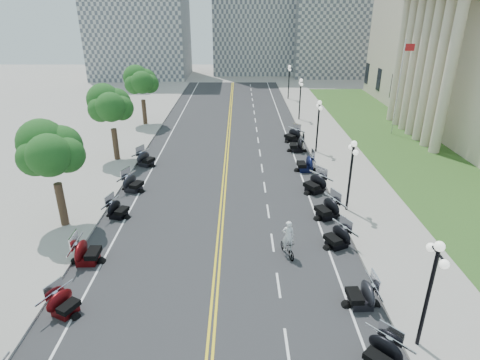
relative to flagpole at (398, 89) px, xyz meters
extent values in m
plane|color=gray|center=(-18.00, -22.00, -5.00)|extent=(160.00, 160.00, 0.00)
cube|color=#333335|center=(-18.00, -12.00, -5.00)|extent=(16.00, 90.00, 0.01)
cube|color=yellow|center=(-18.12, -12.00, -4.99)|extent=(0.12, 90.00, 0.00)
cube|color=yellow|center=(-17.88, -12.00, -4.99)|extent=(0.12, 90.00, 0.00)
cube|color=white|center=(-11.60, -12.00, -4.99)|extent=(0.12, 90.00, 0.00)
cube|color=white|center=(-24.40, -12.00, -4.99)|extent=(0.12, 90.00, 0.00)
cube|color=white|center=(-14.80, -30.00, -4.99)|extent=(0.12, 2.00, 0.00)
cube|color=white|center=(-14.80, -26.00, -4.99)|extent=(0.12, 2.00, 0.00)
cube|color=white|center=(-14.80, -22.00, -4.99)|extent=(0.12, 2.00, 0.00)
cube|color=white|center=(-14.80, -18.00, -4.99)|extent=(0.12, 2.00, 0.00)
cube|color=white|center=(-14.80, -14.00, -4.99)|extent=(0.12, 2.00, 0.00)
cube|color=white|center=(-14.80, -10.00, -4.99)|extent=(0.12, 2.00, 0.00)
cube|color=white|center=(-14.80, -6.00, -4.99)|extent=(0.12, 2.00, 0.00)
cube|color=white|center=(-14.80, -2.00, -4.99)|extent=(0.12, 2.00, 0.00)
cube|color=white|center=(-14.80, 2.00, -4.99)|extent=(0.12, 2.00, 0.00)
cube|color=white|center=(-14.80, 6.00, -4.99)|extent=(0.12, 2.00, 0.00)
cube|color=white|center=(-14.80, 10.00, -4.99)|extent=(0.12, 2.00, 0.00)
cube|color=white|center=(-14.80, 14.00, -4.99)|extent=(0.12, 2.00, 0.00)
cube|color=white|center=(-14.80, 18.00, -4.99)|extent=(0.12, 2.00, 0.00)
cube|color=white|center=(-14.80, 22.00, -4.99)|extent=(0.12, 2.00, 0.00)
cube|color=white|center=(-14.80, 26.00, -4.99)|extent=(0.12, 2.00, 0.00)
cube|color=white|center=(-14.80, 30.00, -4.99)|extent=(0.12, 2.00, 0.00)
cube|color=#9E9991|center=(-7.50, -12.00, -4.92)|extent=(5.00, 90.00, 0.15)
cube|color=#9E9991|center=(-28.50, -12.00, -4.92)|extent=(5.00, 90.00, 0.15)
cube|color=#356023|center=(-0.50, -4.00, -4.95)|extent=(9.00, 60.00, 0.10)
cube|color=gray|center=(-36.00, 40.00, 8.00)|extent=(18.00, 14.00, 26.00)
cube|color=gray|center=(4.00, 43.00, 6.00)|extent=(20.00, 14.00, 22.00)
imported|color=#A51414|center=(-14.09, -23.39, -4.50)|extent=(1.01, 1.73, 1.00)
imported|color=white|center=(-14.09, -23.39, -3.05)|extent=(0.69, 0.45, 1.89)
camera|label=1|loc=(-16.79, -42.55, 8.03)|focal=30.00mm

